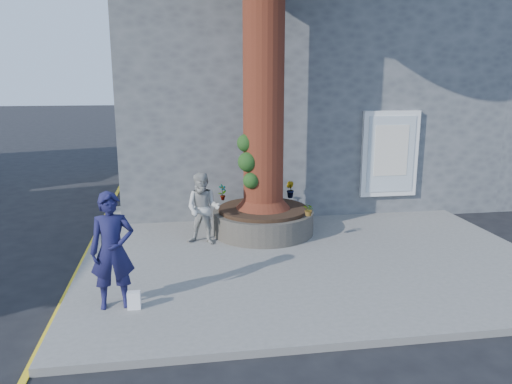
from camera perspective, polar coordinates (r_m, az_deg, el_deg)
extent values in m
plane|color=black|center=(9.63, -1.89, -9.14)|extent=(120.00, 120.00, 0.00)
cube|color=slate|center=(10.80, 5.41, -6.36)|extent=(9.00, 8.00, 0.12)
cube|color=yellow|center=(10.68, -19.20, -7.59)|extent=(0.10, 30.00, 0.01)
cube|color=#505255|center=(16.46, 3.64, 10.79)|extent=(10.00, 8.00, 6.00)
cube|color=white|center=(13.29, 15.04, 4.22)|extent=(1.50, 0.12, 2.20)
cube|color=silver|center=(13.24, 15.15, 4.17)|extent=(1.25, 0.04, 1.95)
cube|color=silver|center=(13.21, 15.21, 4.59)|extent=(0.90, 0.02, 1.30)
cube|color=#505255|center=(19.81, 27.21, 9.78)|extent=(6.00, 8.00, 6.00)
cylinder|color=black|center=(11.49, 0.81, -3.42)|extent=(2.30, 2.30, 0.52)
cylinder|color=black|center=(11.41, 0.82, -1.98)|extent=(2.04, 2.04, 0.08)
cylinder|color=#452111|center=(11.05, 0.88, 17.37)|extent=(0.90, 0.90, 7.50)
cone|color=#452111|center=(11.31, 0.82, -0.07)|extent=(1.24, 1.24, 0.70)
sphere|color=#183B13|center=(10.91, -0.95, 3.46)|extent=(0.44, 0.44, 0.44)
sphere|color=#183B13|center=(10.90, -0.56, 1.31)|extent=(0.36, 0.36, 0.36)
sphere|color=#183B13|center=(10.97, -1.15, 5.62)|extent=(0.40, 0.40, 0.40)
imported|color=#17173F|center=(7.99, -16.10, -6.45)|extent=(0.71, 0.50, 1.84)
imported|color=#A7A69F|center=(10.67, -6.06, -1.91)|extent=(0.91, 0.82, 1.55)
cube|color=white|center=(8.12, -13.76, -11.92)|extent=(0.20, 0.12, 0.28)
imported|color=gray|center=(12.06, -3.85, -0.03)|extent=(0.25, 0.22, 0.39)
imported|color=gray|center=(12.32, 3.89, 0.28)|extent=(0.28, 0.29, 0.41)
imported|color=gray|center=(12.25, 2.21, 0.01)|extent=(0.23, 0.23, 0.31)
imported|color=gray|center=(10.74, 6.07, -2.03)|extent=(0.31, 0.32, 0.27)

